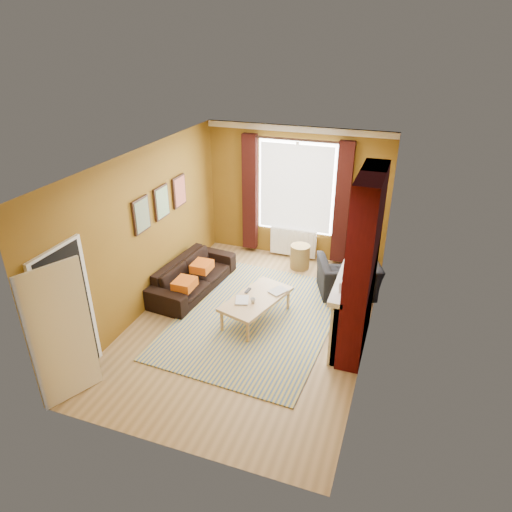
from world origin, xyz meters
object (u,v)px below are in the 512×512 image
coffee_table (256,300)px  floor_lamp (369,217)px  sofa (193,276)px  wicker_stool (300,257)px  armchair (348,278)px

coffee_table → floor_lamp: 2.77m
sofa → coffee_table: 1.58m
coffee_table → floor_lamp: floor_lamp is taller
wicker_stool → armchair: bearing=-33.5°
wicker_stool → sofa: bearing=-137.7°
armchair → wicker_stool: bearing=-55.0°
armchair → coffee_table: armchair is taller
armchair → wicker_stool: 1.32m
sofa → armchair: bearing=-68.2°
armchair → floor_lamp: bearing=-124.4°
sofa → armchair: 2.91m
wicker_stool → floor_lamp: 1.65m
armchair → coffee_table: bearing=24.6°
sofa → coffee_table: bearing=-105.2°
sofa → coffee_table: sofa is taller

